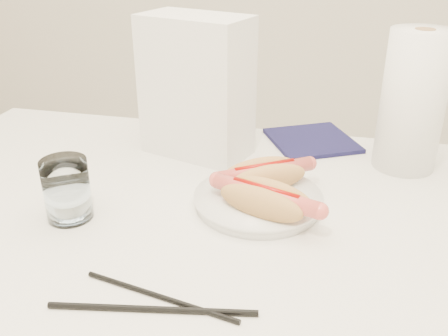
% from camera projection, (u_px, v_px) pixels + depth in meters
% --- Properties ---
extents(table, '(1.20, 0.80, 0.75)m').
position_uv_depth(table, '(215.00, 260.00, 0.75)').
color(table, white).
rests_on(table, ground).
extents(plate, '(0.25, 0.25, 0.02)m').
position_uv_depth(plate, '(258.00, 201.00, 0.78)').
color(plate, white).
rests_on(plate, table).
extents(hotdog_left, '(0.15, 0.12, 0.04)m').
position_uv_depth(hotdog_left, '(264.00, 175.00, 0.80)').
color(hotdog_left, tan).
rests_on(hotdog_left, plate).
extents(hotdog_right, '(0.17, 0.11, 0.05)m').
position_uv_depth(hotdog_right, '(265.00, 199.00, 0.73)').
color(hotdog_right, tan).
rests_on(hotdog_right, plate).
extents(water_glass, '(0.07, 0.07, 0.09)m').
position_uv_depth(water_glass, '(67.00, 190.00, 0.73)').
color(water_glass, white).
rests_on(water_glass, table).
extents(chopstick_near, '(0.24, 0.05, 0.01)m').
position_uv_depth(chopstick_near, '(152.00, 309.00, 0.57)').
color(chopstick_near, black).
rests_on(chopstick_near, table).
extents(chopstick_far, '(0.20, 0.05, 0.01)m').
position_uv_depth(chopstick_far, '(160.00, 297.00, 0.59)').
color(chopstick_far, black).
rests_on(chopstick_far, table).
extents(napkin_box, '(0.22, 0.16, 0.26)m').
position_uv_depth(napkin_box, '(196.00, 87.00, 0.91)').
color(napkin_box, white).
rests_on(napkin_box, table).
extents(navy_napkin, '(0.21, 0.21, 0.01)m').
position_uv_depth(navy_napkin, '(312.00, 140.00, 1.01)').
color(navy_napkin, '#131239').
rests_on(navy_napkin, table).
extents(paper_towel_roll, '(0.13, 0.13, 0.24)m').
position_uv_depth(paper_towel_roll, '(413.00, 102.00, 0.86)').
color(paper_towel_roll, white).
rests_on(paper_towel_roll, table).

